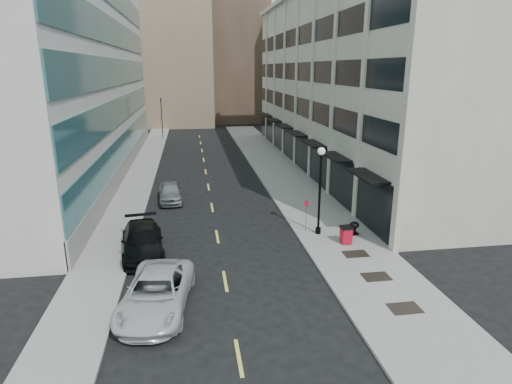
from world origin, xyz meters
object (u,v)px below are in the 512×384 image
object	(u,v)px
car_white_van	(156,293)
car_silver_sedan	(170,192)
sign_post	(306,210)
trash_bin	(346,234)
lamppost	(320,183)
car_black_pickup	(143,241)
urn_planter	(354,227)
traffic_signal	(161,101)

from	to	relation	value
car_white_van	car_silver_sedan	size ratio (longest dim) A/B	1.31
sign_post	trash_bin	bearing A→B (deg)	-33.67
lamppost	car_white_van	bearing A→B (deg)	-142.52
car_black_pickup	trash_bin	world-z (taller)	car_black_pickup
lamppost	urn_planter	xyz separation A→B (m)	(2.20, -0.51, -2.84)
sign_post	urn_planter	world-z (taller)	sign_post
traffic_signal	sign_post	distance (m)	41.98
car_black_pickup	trash_bin	xyz separation A→B (m)	(11.98, -0.62, -0.08)
trash_bin	sign_post	distance (m)	3.13
car_silver_sedan	lamppost	world-z (taller)	lamppost
car_silver_sedan	trash_bin	world-z (taller)	car_silver_sedan
car_white_van	car_black_pickup	xyz separation A→B (m)	(-1.19, 6.17, -0.01)
traffic_signal	car_silver_sedan	bearing A→B (deg)	-85.87
car_black_pickup	urn_planter	world-z (taller)	car_black_pickup
car_white_van	car_black_pickup	distance (m)	6.29
traffic_signal	trash_bin	size ratio (longest dim) A/B	6.44
car_silver_sedan	car_black_pickup	bearing A→B (deg)	-100.74
lamppost	sign_post	bearing A→B (deg)	139.05
trash_bin	lamppost	world-z (taller)	lamppost
car_white_van	lamppost	world-z (taller)	lamppost
traffic_signal	car_black_pickup	xyz separation A→B (m)	(1.11, -42.00, -4.90)
traffic_signal	car_white_van	size ratio (longest dim) A/B	1.18
car_silver_sedan	trash_bin	xyz separation A→B (m)	(10.78, -10.75, -0.04)
car_white_van	sign_post	bearing A→B (deg)	49.55
traffic_signal	urn_planter	bearing A→B (deg)	-71.16
car_black_pickup	lamppost	world-z (taller)	lamppost
trash_bin	sign_post	bearing A→B (deg)	123.92
car_white_van	trash_bin	bearing A→B (deg)	35.19
traffic_signal	sign_post	bearing A→B (deg)	-74.40
car_black_pickup	sign_post	world-z (taller)	sign_post
trash_bin	sign_post	world-z (taller)	sign_post
car_black_pickup	sign_post	distance (m)	10.31
car_silver_sedan	trash_bin	size ratio (longest dim) A/B	4.17
traffic_signal	lamppost	bearing A→B (deg)	-73.74
car_white_van	car_silver_sedan	world-z (taller)	car_white_van
car_white_van	car_black_pickup	world-z (taller)	car_white_van
car_silver_sedan	car_white_van	bearing A→B (deg)	-94.02
car_black_pickup	lamppost	xyz separation A→B (m)	(10.79, 1.19, 2.69)
traffic_signal	car_silver_sedan	xyz separation A→B (m)	(2.30, -31.87, -4.95)
traffic_signal	car_black_pickup	size ratio (longest dim) A/B	1.24
car_black_pickup	sign_post	xyz separation A→B (m)	(10.13, 1.76, 0.76)
sign_post	traffic_signal	bearing A→B (deg)	124.15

